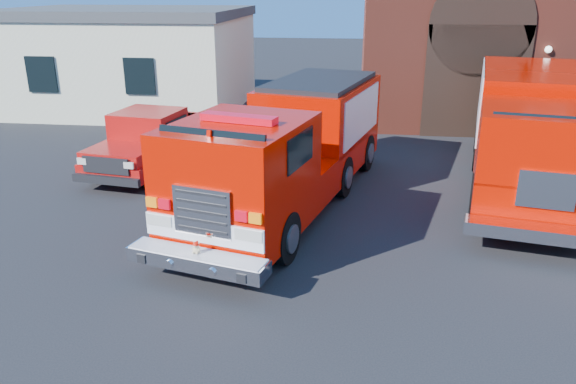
# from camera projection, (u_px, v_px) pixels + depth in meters

# --- Properties ---
(ground) EXTENTS (100.00, 100.00, 0.00)m
(ground) POSITION_uv_depth(u_px,v_px,m) (294.00, 227.00, 13.03)
(ground) COLOR black
(ground) RESTS_ON ground
(parking_stripe_near) EXTENTS (0.12, 3.00, 0.01)m
(parking_stripe_near) POSITION_uv_depth(u_px,v_px,m) (573.00, 223.00, 13.21)
(parking_stripe_near) COLOR yellow
(parking_stripe_near) RESTS_ON ground
(parking_stripe_mid) EXTENTS (0.12, 3.00, 0.01)m
(parking_stripe_mid) POSITION_uv_depth(u_px,v_px,m) (536.00, 182.00, 16.00)
(parking_stripe_mid) COLOR yellow
(parking_stripe_mid) RESTS_ON ground
(parking_stripe_far) EXTENTS (0.12, 3.00, 0.01)m
(parking_stripe_far) POSITION_uv_depth(u_px,v_px,m) (510.00, 153.00, 18.80)
(parking_stripe_far) COLOR yellow
(parking_stripe_far) RESTS_ON ground
(fire_station) EXTENTS (15.20, 10.20, 8.45)m
(fire_station) POSITION_uv_depth(u_px,v_px,m) (545.00, 11.00, 23.54)
(fire_station) COLOR maroon
(fire_station) RESTS_ON ground
(side_building) EXTENTS (10.20, 8.20, 4.35)m
(side_building) POSITION_uv_depth(u_px,v_px,m) (130.00, 58.00, 25.41)
(side_building) COLOR #EBE9C7
(side_building) RESTS_ON ground
(fire_engine) EXTENTS (4.83, 9.69, 2.88)m
(fire_engine) POSITION_uv_depth(u_px,v_px,m) (291.00, 147.00, 13.97)
(fire_engine) COLOR black
(fire_engine) RESTS_ON ground
(pickup_truck) EXTENTS (2.75, 5.69, 1.79)m
(pickup_truck) POSITION_uv_depth(u_px,v_px,m) (154.00, 140.00, 17.12)
(pickup_truck) COLOR black
(pickup_truck) RESTS_ON ground
(secondary_truck) EXTENTS (4.66, 9.73, 3.03)m
(secondary_truck) POSITION_uv_depth(u_px,v_px,m) (532.00, 128.00, 15.11)
(secondary_truck) COLOR black
(secondary_truck) RESTS_ON ground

